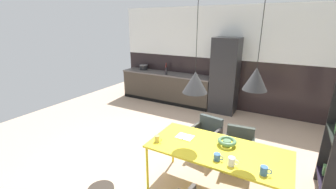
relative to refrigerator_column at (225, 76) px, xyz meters
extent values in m
plane|color=tan|center=(-0.19, -3.02, -1.03)|extent=(8.94, 8.94, 0.00)
cube|color=black|center=(-0.19, 0.36, -0.31)|extent=(6.60, 0.12, 1.44)
cube|color=white|center=(-0.19, 0.36, 1.13)|extent=(6.60, 0.12, 1.44)
cube|color=#3D352C|center=(-1.85, 0.00, -0.59)|extent=(2.97, 0.60, 0.88)
cube|color=#5C5755|center=(-1.85, 0.00, -0.14)|extent=(3.00, 0.63, 0.04)
cube|color=black|center=(-1.85, -0.30, -0.98)|extent=(2.97, 0.01, 0.10)
cube|color=#232326|center=(0.00, 0.00, 0.00)|extent=(0.69, 0.60, 2.06)
cube|color=gold|center=(0.85, -3.29, -0.29)|extent=(1.91, 0.89, 0.03)
cylinder|color=yellow|center=(-0.07, -2.88, -0.67)|extent=(0.04, 0.04, 0.73)
cylinder|color=gold|center=(1.76, -2.88, -0.67)|extent=(0.04, 0.04, 0.73)
cylinder|color=gold|center=(-0.07, -3.69, -0.67)|extent=(0.04, 0.04, 0.73)
cube|color=#3B3F3A|center=(0.99, -2.54, -0.64)|extent=(0.53, 0.51, 0.06)
cube|color=#363C36|center=(0.97, -2.34, -0.46)|extent=(0.46, 0.13, 0.30)
cube|color=#3B433B|center=(1.21, -2.52, -0.54)|extent=(0.09, 0.42, 0.14)
cube|color=#3C3B36|center=(0.77, -2.56, -0.54)|extent=(0.09, 0.42, 0.14)
cylinder|color=black|center=(1.21, -2.71, -0.85)|extent=(0.02, 0.02, 0.37)
cylinder|color=black|center=(0.81, -2.75, -0.85)|extent=(0.02, 0.02, 0.37)
cylinder|color=black|center=(1.17, -2.33, -0.85)|extent=(0.02, 0.02, 0.37)
cylinder|color=black|center=(0.77, -2.37, -0.85)|extent=(0.02, 0.02, 0.37)
cylinder|color=black|center=(1.19, -2.52, -1.02)|extent=(0.06, 0.41, 0.02)
cylinder|color=black|center=(0.79, -2.56, -1.02)|extent=(0.06, 0.41, 0.02)
cube|color=#3B3F3A|center=(0.37, -2.43, -0.61)|extent=(0.54, 0.53, 0.06)
cube|color=#363F3E|center=(0.40, -2.23, -0.43)|extent=(0.46, 0.15, 0.29)
cube|color=#3F3B3A|center=(0.59, -2.46, -0.51)|extent=(0.11, 0.42, 0.14)
cube|color=#3F3F37|center=(0.15, -2.39, -0.51)|extent=(0.11, 0.42, 0.14)
cylinder|color=black|center=(0.54, -2.65, -0.84)|extent=(0.02, 0.02, 0.39)
cylinder|color=black|center=(0.14, -2.59, -0.84)|extent=(0.02, 0.02, 0.39)
cylinder|color=black|center=(0.59, -2.27, -0.84)|extent=(0.02, 0.02, 0.39)
cylinder|color=black|center=(0.20, -2.21, -0.84)|extent=(0.02, 0.02, 0.39)
cylinder|color=black|center=(0.57, -2.46, -1.02)|extent=(0.08, 0.41, 0.02)
cylinder|color=black|center=(0.17, -2.40, -1.02)|extent=(0.08, 0.41, 0.02)
cylinder|color=#4C704C|center=(0.93, -3.14, -0.24)|extent=(0.12, 0.12, 0.08)
torus|color=#4D774D|center=(0.93, -3.14, -0.21)|extent=(0.26, 0.26, 0.05)
cube|color=white|center=(0.25, -3.21, -0.27)|extent=(0.13, 0.19, 0.01)
cube|color=white|center=(0.37, -3.21, -0.27)|extent=(0.13, 0.19, 0.01)
cube|color=#4C7F4C|center=(0.31, -3.21, -0.26)|extent=(0.01, 0.20, 0.00)
cylinder|color=white|center=(1.11, -3.58, -0.22)|extent=(0.08, 0.08, 0.11)
torus|color=white|center=(1.16, -3.58, -0.21)|extent=(0.07, 0.01, 0.07)
cylinder|color=gold|center=(0.01, -3.54, -0.22)|extent=(0.07, 0.07, 0.10)
torus|color=gold|center=(0.06, -3.54, -0.22)|extent=(0.07, 0.01, 0.07)
cylinder|color=#335B93|center=(1.48, -3.57, -0.22)|extent=(0.09, 0.09, 0.10)
torus|color=#335B93|center=(1.53, -3.57, -0.22)|extent=(0.07, 0.01, 0.07)
cylinder|color=#335B93|center=(0.92, -3.56, -0.23)|extent=(0.09, 0.09, 0.09)
torus|color=#335B93|center=(0.97, -3.56, -0.22)|extent=(0.06, 0.01, 0.06)
cylinder|color=black|center=(-2.78, 0.09, -0.04)|extent=(0.27, 0.27, 0.15)
cylinder|color=gray|center=(-2.78, 0.09, 0.04)|extent=(0.27, 0.27, 0.01)
sphere|color=black|center=(-2.78, 0.09, 0.06)|extent=(0.02, 0.02, 0.02)
cylinder|color=maroon|center=(-1.94, 0.15, -0.01)|extent=(0.07, 0.07, 0.21)
cylinder|color=maroon|center=(-1.94, 0.15, 0.14)|extent=(0.03, 0.03, 0.08)
cylinder|color=black|center=(-1.73, -0.22, -0.01)|extent=(0.06, 0.06, 0.21)
cylinder|color=black|center=(-1.73, -0.22, 0.12)|extent=(0.02, 0.02, 0.05)
cube|color=black|center=(2.30, -2.56, -0.78)|extent=(0.30, 0.73, 0.02)
cube|color=#4C7F4C|center=(2.30, -2.40, -0.70)|extent=(0.18, 0.10, 0.15)
cylinder|color=black|center=(0.47, -3.26, 1.28)|extent=(0.01, 0.01, 1.03)
cone|color=#313132|center=(0.47, -3.26, 0.62)|extent=(0.35, 0.35, 0.29)
cylinder|color=black|center=(1.23, -3.27, 1.35)|extent=(0.01, 0.01, 0.90)
cone|color=#313132|center=(1.23, -3.27, 0.76)|extent=(0.29, 0.29, 0.27)
camera|label=1|loc=(1.59, -6.01, 1.39)|focal=24.04mm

